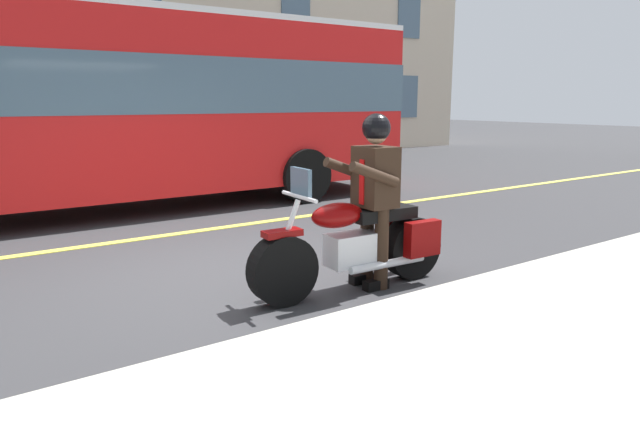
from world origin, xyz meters
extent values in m
plane|color=#333335|center=(0.00, 0.00, 0.00)|extent=(80.00, 80.00, 0.00)
cube|color=#E5DB4C|center=(0.00, -2.00, 0.01)|extent=(60.00, 0.16, 0.01)
cylinder|color=black|center=(-0.03, 1.25, 0.33)|extent=(0.67, 0.23, 0.66)
cylinder|color=black|center=(-1.58, 1.33, 0.33)|extent=(0.67, 0.23, 0.66)
cube|color=silver|center=(-0.83, 1.29, 0.42)|extent=(0.57, 0.31, 0.32)
ellipsoid|color=#720505|center=(-0.63, 1.28, 0.78)|extent=(0.57, 0.31, 0.24)
cube|color=black|center=(-1.18, 1.31, 0.74)|extent=(0.71, 0.31, 0.12)
cube|color=#720505|center=(-1.52, 1.55, 0.48)|extent=(0.41, 0.14, 0.36)
cube|color=#720505|center=(-1.54, 1.11, 0.48)|extent=(0.41, 0.14, 0.36)
cylinder|color=silver|center=(-0.05, 1.26, 0.60)|extent=(0.35, 0.07, 0.76)
cylinder|color=silver|center=(-0.21, 1.26, 1.00)|extent=(0.07, 0.60, 0.04)
cube|color=#720505|center=(-0.03, 1.25, 0.68)|extent=(0.37, 0.18, 0.06)
cylinder|color=silver|center=(-1.12, 1.47, 0.26)|extent=(0.90, 0.12, 0.08)
cube|color=slate|center=(-0.23, 1.26, 1.12)|extent=(0.06, 0.32, 0.28)
cylinder|color=black|center=(-1.08, 1.43, 0.42)|extent=(0.14, 0.14, 0.84)
cube|color=black|center=(-1.02, 1.42, 0.05)|extent=(0.27, 0.12, 0.10)
cylinder|color=black|center=(-1.09, 1.19, 0.42)|extent=(0.14, 0.14, 0.84)
cube|color=black|center=(-1.03, 1.18, 0.05)|extent=(0.27, 0.12, 0.10)
cube|color=black|center=(-1.08, 1.31, 1.12)|extent=(0.34, 0.42, 0.60)
cube|color=red|center=(-0.92, 1.30, 1.08)|extent=(0.03, 0.07, 0.44)
cylinder|color=black|center=(-0.89, 1.52, 1.18)|extent=(0.56, 0.13, 0.28)
cylinder|color=black|center=(-0.91, 1.08, 1.18)|extent=(0.56, 0.13, 0.28)
sphere|color=tan|center=(-1.08, 1.31, 1.55)|extent=(0.22, 0.22, 0.22)
sphere|color=black|center=(-1.08, 1.31, 1.60)|extent=(0.28, 0.28, 0.28)
cube|color=red|center=(0.09, -4.27, 1.77)|extent=(11.00, 2.50, 2.85)
cube|color=slate|center=(0.09, -4.27, 2.10)|extent=(11.04, 2.52, 0.90)
cube|color=white|center=(0.09, -4.27, 3.25)|extent=(11.00, 2.50, 0.10)
cylinder|color=black|center=(-3.11, -3.07, 0.50)|extent=(1.00, 0.30, 1.00)
cylinder|color=black|center=(-3.11, -5.47, 0.50)|extent=(1.00, 0.30, 1.00)
cube|color=slate|center=(-13.08, -10.97, 2.00)|extent=(1.10, 0.06, 1.60)
cube|color=slate|center=(-7.98, -10.97, 2.00)|extent=(1.10, 0.06, 1.60)
cube|color=slate|center=(-2.88, -10.97, 2.00)|extent=(1.10, 0.06, 1.60)
cube|color=slate|center=(-13.08, -10.97, 5.00)|extent=(1.10, 0.06, 1.60)
cube|color=slate|center=(-7.98, -10.97, 5.00)|extent=(1.10, 0.06, 1.60)
camera|label=1|loc=(2.52, 5.53, 1.86)|focal=31.66mm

